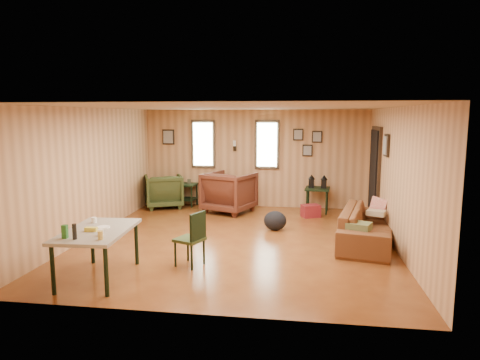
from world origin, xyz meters
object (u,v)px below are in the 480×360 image
Objects in this scene: side_table at (318,187)px; recliner_green at (164,189)px; end_table at (186,191)px; sofa at (368,220)px; recliner_brown at (229,190)px; dining_table at (97,234)px.

recliner_green is at bearing -179.75° from side_table.
sofa is at bearing -33.25° from end_table.
side_table is (3.25, -0.22, 0.21)m from end_table.
side_table reaches higher than sofa.
recliner_brown is 4.50m from dining_table.
recliner_green is 4.70m from dining_table.
sofa is 3.10× the size of end_table.
recliner_brown reaches higher than dining_table.
recliner_brown is at bearing -171.22° from side_table.
side_table is at bearing -3.87° from end_table.
dining_table is (-1.11, -4.36, 0.11)m from recliner_brown.
sofa is 4.84m from end_table.
recliner_green reaches higher than sofa.
side_table is (2.05, 0.32, 0.08)m from recliner_brown.
side_table is (-0.80, 2.44, 0.18)m from sofa.
sofa is at bearing 128.03° from recliner_green.
dining_table is (0.10, -4.90, 0.25)m from end_table.
sofa is 2.43× the size of side_table.
end_table is 4.90m from dining_table.
dining_table reaches higher than side_table.
recliner_green is (-1.70, 0.30, -0.08)m from recliner_brown.
end_table is (-1.21, 0.54, -0.13)m from recliner_brown.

